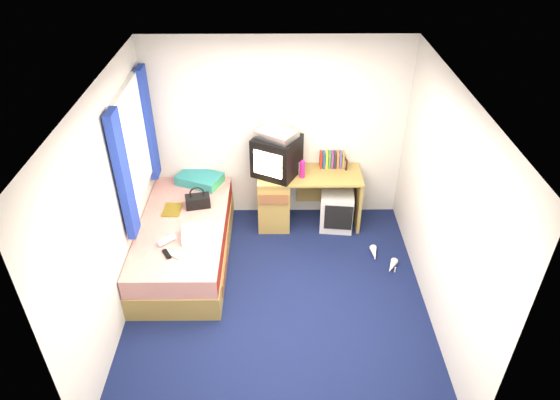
{
  "coord_description": "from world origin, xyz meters",
  "views": [
    {
      "loc": [
        -0.01,
        -3.91,
        3.98
      ],
      "look_at": [
        0.03,
        0.7,
        0.85
      ],
      "focal_mm": 32.0,
      "sensor_mm": 36.0,
      "label": 1
    }
  ],
  "objects_px": {
    "crt_tv": "(277,156)",
    "colour_swatch_fan": "(173,254)",
    "towel": "(198,234)",
    "picture_frame": "(345,163)",
    "pillow": "(200,179)",
    "storage_cube": "(337,209)",
    "vcr": "(277,134)",
    "magazine": "(172,210)",
    "pink_water_bottle": "(302,170)",
    "bed": "(185,241)",
    "white_heels": "(383,260)",
    "handbag": "(198,201)",
    "water_bottle": "(166,241)",
    "remote_control": "(167,254)",
    "aerosol_can": "(300,167)",
    "desk": "(287,196)"
  },
  "relations": [
    {
      "from": "aerosol_can",
      "to": "pink_water_bottle",
      "type": "bearing_deg",
      "value": -71.79
    },
    {
      "from": "desk",
      "to": "handbag",
      "type": "distance_m",
      "value": 1.18
    },
    {
      "from": "bed",
      "to": "handbag",
      "type": "xyz_separation_m",
      "value": [
        0.14,
        0.33,
        0.35
      ]
    },
    {
      "from": "aerosol_can",
      "to": "colour_swatch_fan",
      "type": "relative_size",
      "value": 0.77
    },
    {
      "from": "bed",
      "to": "pillow",
      "type": "bearing_deg",
      "value": 83.39
    },
    {
      "from": "towel",
      "to": "crt_tv",
      "type": "bearing_deg",
      "value": 49.58
    },
    {
      "from": "storage_cube",
      "to": "white_heels",
      "type": "relative_size",
      "value": 1.1
    },
    {
      "from": "crt_tv",
      "to": "water_bottle",
      "type": "height_order",
      "value": "crt_tv"
    },
    {
      "from": "towel",
      "to": "handbag",
      "type": "bearing_deg",
      "value": 96.96
    },
    {
      "from": "storage_cube",
      "to": "water_bottle",
      "type": "relative_size",
      "value": 2.58
    },
    {
      "from": "pink_water_bottle",
      "to": "remote_control",
      "type": "relative_size",
      "value": 1.33
    },
    {
      "from": "pillow",
      "to": "pink_water_bottle",
      "type": "relative_size",
      "value": 2.57
    },
    {
      "from": "bed",
      "to": "picture_frame",
      "type": "xyz_separation_m",
      "value": [
        1.96,
        0.86,
        0.55
      ]
    },
    {
      "from": "storage_cube",
      "to": "colour_swatch_fan",
      "type": "xyz_separation_m",
      "value": [
        -1.87,
        -1.22,
        0.29
      ]
    },
    {
      "from": "towel",
      "to": "magazine",
      "type": "height_order",
      "value": "towel"
    },
    {
      "from": "pink_water_bottle",
      "to": "colour_swatch_fan",
      "type": "relative_size",
      "value": 0.97
    },
    {
      "from": "vcr",
      "to": "pink_water_bottle",
      "type": "xyz_separation_m",
      "value": [
        0.31,
        -0.1,
        -0.44
      ]
    },
    {
      "from": "pillow",
      "to": "storage_cube",
      "type": "bearing_deg",
      "value": -6.63
    },
    {
      "from": "aerosol_can",
      "to": "towel",
      "type": "height_order",
      "value": "aerosol_can"
    },
    {
      "from": "crt_tv",
      "to": "vcr",
      "type": "xyz_separation_m",
      "value": [
        0.0,
        0.0,
        0.29
      ]
    },
    {
      "from": "pink_water_bottle",
      "to": "aerosol_can",
      "type": "xyz_separation_m",
      "value": [
        -0.03,
        0.09,
        -0.02
      ]
    },
    {
      "from": "pillow",
      "to": "vcr",
      "type": "distance_m",
      "value": 1.22
    },
    {
      "from": "vcr",
      "to": "magazine",
      "type": "xyz_separation_m",
      "value": [
        -1.25,
        -0.49,
        -0.75
      ]
    },
    {
      "from": "picture_frame",
      "to": "towel",
      "type": "distance_m",
      "value": 2.1
    },
    {
      "from": "vcr",
      "to": "aerosol_can",
      "type": "bearing_deg",
      "value": 33.18
    },
    {
      "from": "crt_tv",
      "to": "storage_cube",
      "type": "bearing_deg",
      "value": 20.88
    },
    {
      "from": "storage_cube",
      "to": "white_heels",
      "type": "height_order",
      "value": "storage_cube"
    },
    {
      "from": "desk",
      "to": "storage_cube",
      "type": "distance_m",
      "value": 0.66
    },
    {
      "from": "bed",
      "to": "storage_cube",
      "type": "height_order",
      "value": "bed"
    },
    {
      "from": "vcr",
      "to": "white_heels",
      "type": "bearing_deg",
      "value": 0.5
    },
    {
      "from": "pink_water_bottle",
      "to": "white_heels",
      "type": "relative_size",
      "value": 0.46
    },
    {
      "from": "magazine",
      "to": "colour_swatch_fan",
      "type": "relative_size",
      "value": 1.27
    },
    {
      "from": "pillow",
      "to": "crt_tv",
      "type": "bearing_deg",
      "value": -6.61
    },
    {
      "from": "crt_tv",
      "to": "magazine",
      "type": "distance_m",
      "value": 1.42
    },
    {
      "from": "aerosol_can",
      "to": "crt_tv",
      "type": "bearing_deg",
      "value": -179.96
    },
    {
      "from": "water_bottle",
      "to": "colour_swatch_fan",
      "type": "height_order",
      "value": "water_bottle"
    },
    {
      "from": "storage_cube",
      "to": "vcr",
      "type": "bearing_deg",
      "value": 179.27
    },
    {
      "from": "bed",
      "to": "water_bottle",
      "type": "height_order",
      "value": "water_bottle"
    },
    {
      "from": "magazine",
      "to": "water_bottle",
      "type": "bearing_deg",
      "value": -85.84
    },
    {
      "from": "storage_cube",
      "to": "colour_swatch_fan",
      "type": "relative_size",
      "value": 2.34
    },
    {
      "from": "bed",
      "to": "storage_cube",
      "type": "xyz_separation_m",
      "value": [
        1.86,
        0.65,
        -0.01
      ]
    },
    {
      "from": "desk",
      "to": "handbag",
      "type": "relative_size",
      "value": 4.11
    },
    {
      "from": "pillow",
      "to": "white_heels",
      "type": "relative_size",
      "value": 1.17
    },
    {
      "from": "crt_tv",
      "to": "colour_swatch_fan",
      "type": "xyz_separation_m",
      "value": [
        -1.1,
        -1.31,
        -0.45
      ]
    },
    {
      "from": "pillow",
      "to": "storage_cube",
      "type": "distance_m",
      "value": 1.81
    },
    {
      "from": "aerosol_can",
      "to": "colour_swatch_fan",
      "type": "bearing_deg",
      "value": -136.61
    },
    {
      "from": "crt_tv",
      "to": "water_bottle",
      "type": "bearing_deg",
      "value": -109.82
    },
    {
      "from": "storage_cube",
      "to": "water_bottle",
      "type": "height_order",
      "value": "water_bottle"
    },
    {
      "from": "pink_water_bottle",
      "to": "towel",
      "type": "relative_size",
      "value": 0.63
    },
    {
      "from": "magazine",
      "to": "picture_frame",
      "type": "bearing_deg",
      "value": 16.06
    }
  ]
}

